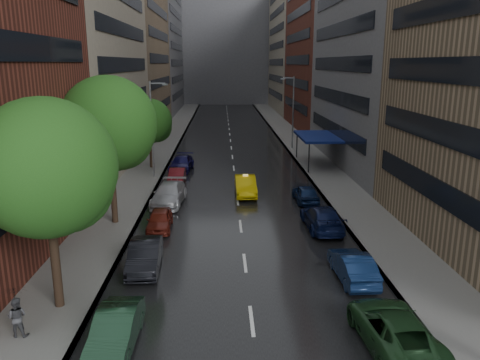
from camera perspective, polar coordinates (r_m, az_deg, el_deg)
The scene contains 16 objects.
road at distance 64.92m, azimuth -1.13°, elevation 4.55°, with size 14.00×140.00×0.01m, color black.
sidewalk_left at distance 65.36m, azimuth -9.07°, elevation 4.50°, with size 4.00×140.00×0.15m, color gray.
sidewalk_right at distance 65.69m, azimuth 6.76°, elevation 4.63°, with size 4.00×140.00×0.15m, color gray.
buildings_left at distance 74.27m, azimuth -13.58°, elevation 17.75°, with size 8.00×108.00×38.00m.
buildings_right at distance 72.66m, azimuth 11.17°, elevation 17.21°, with size 8.05×109.10×36.00m.
building_far at distance 132.11m, azimuth -1.77°, elevation 16.37°, with size 40.00×14.00×32.00m, color slate.
tree_near at distance 21.20m, azimuth -22.60°, elevation 1.34°, with size 5.96×5.96×9.50m.
tree_mid at distance 31.92m, azimuth -15.71°, elevation 6.57°, with size 6.32×6.32×10.06m.
tree_far at distance 49.23m, azimuth -10.93°, elevation 7.06°, with size 4.56×4.56×7.27m.
taxi at distance 39.14m, azimuth 0.67°, elevation -0.68°, with size 1.69×4.85×1.60m, color yellow.
parked_cars_left at distance 35.26m, azimuth -8.98°, elevation -2.63°, with size 2.70×35.77×1.60m.
parked_cars_right at distance 27.15m, azimuth 12.14°, elevation -7.94°, with size 2.78×24.47×1.56m.
ped_black_umbrella at distance 21.11m, azimuth -25.67°, elevation -13.87°, with size 0.96×0.98×2.09m.
street_lamp_left at distance 44.87m, azimuth -10.62°, elevation 6.31°, with size 1.74×0.22×9.00m.
street_lamp_right at distance 59.97m, azimuth 6.41°, elevation 8.38°, with size 1.74×0.22×9.00m.
awning at distance 50.63m, azimuth 9.45°, elevation 5.22°, with size 4.00×8.00×3.12m.
Camera 1 is at (-1.20, -14.00, 10.80)m, focal length 35.00 mm.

